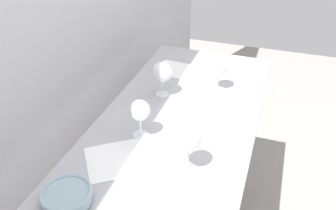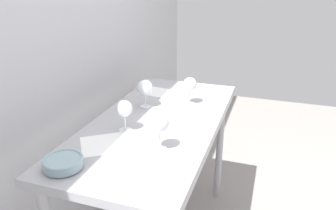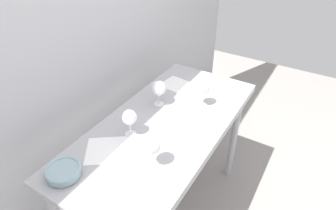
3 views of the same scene
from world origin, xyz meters
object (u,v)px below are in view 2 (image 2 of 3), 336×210
object	(u,v)px
wine_glass_near_right	(190,85)
tasting_sheet_lower	(109,143)
tasting_bowl	(63,163)
wine_glass_far_right	(145,88)
tasting_sheet_upper	(159,92)
wine_glass_near_left	(159,124)
wine_glass_far_left	(124,109)

from	to	relation	value
wine_glass_near_right	tasting_sheet_lower	world-z (taller)	wine_glass_near_right
wine_glass_near_right	tasting_bowl	world-z (taller)	wine_glass_near_right
wine_glass_far_right	tasting_sheet_upper	bearing A→B (deg)	2.64
wine_glass_near_left	tasting_bowl	world-z (taller)	wine_glass_near_left
wine_glass_far_right	tasting_sheet_upper	distance (m)	0.29
wine_glass_far_left	tasting_bowl	distance (m)	0.41
tasting_sheet_upper	wine_glass_near_right	bearing A→B (deg)	-111.56
tasting_sheet_upper	tasting_sheet_lower	world-z (taller)	same
wine_glass_far_right	tasting_sheet_lower	xyz separation A→B (m)	(-0.48, -0.01, -0.12)
wine_glass_far_right	tasting_sheet_lower	distance (m)	0.49
wine_glass_near_right	wine_glass_far_left	size ratio (longest dim) A/B	1.04
wine_glass_far_right	wine_glass_near_left	size ratio (longest dim) A/B	0.96
wine_glass_far_right	tasting_bowl	size ratio (longest dim) A/B	1.03
wine_glass_far_left	tasting_sheet_lower	size ratio (longest dim) A/B	0.62
tasting_sheet_upper	tasting_sheet_lower	size ratio (longest dim) A/B	0.85
wine_glass_near_left	tasting_sheet_upper	bearing A→B (deg)	20.46
wine_glass_far_right	tasting_sheet_upper	world-z (taller)	wine_glass_far_right
wine_glass_near_left	wine_glass_far_left	distance (m)	0.26
tasting_sheet_upper	tasting_sheet_lower	bearing A→B (deg)	-171.41
wine_glass_far_left	tasting_sheet_lower	distance (m)	0.19
wine_glass_far_right	wine_glass_near_right	bearing A→B (deg)	-60.23
wine_glass_near_left	tasting_sheet_lower	size ratio (longest dim) A/B	0.68
tasting_bowl	wine_glass_near_right	bearing A→B (deg)	-19.13
tasting_sheet_upper	tasting_bowl	world-z (taller)	tasting_bowl
tasting_bowl	tasting_sheet_upper	bearing A→B (deg)	-2.83
tasting_sheet_upper	wine_glass_near_left	bearing A→B (deg)	-153.01
wine_glass_far_left	tasting_sheet_lower	world-z (taller)	wine_glass_far_left
wine_glass_near_left	wine_glass_near_right	bearing A→B (deg)	1.94
wine_glass_near_left	tasting_sheet_upper	distance (m)	0.77
wine_glass_near_right	tasting_bowl	size ratio (longest dim) A/B	1.02
wine_glass_far_right	wine_glass_far_left	xyz separation A→B (m)	(-0.32, -0.03, -0.00)
wine_glass_far_right	tasting_sheet_lower	world-z (taller)	wine_glass_far_right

